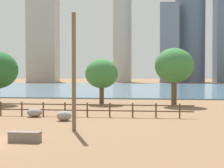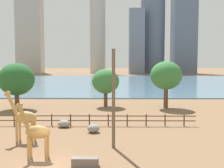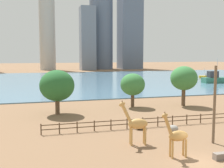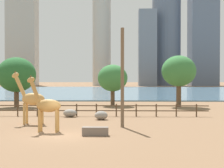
# 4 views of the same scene
# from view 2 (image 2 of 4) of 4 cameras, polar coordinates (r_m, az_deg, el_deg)

# --- Properties ---
(ground_plane) EXTENTS (400.00, 400.00, 0.00)m
(ground_plane) POSITION_cam_2_polar(r_m,az_deg,el_deg) (98.53, -1.81, 0.49)
(ground_plane) COLOR brown
(harbor_water) EXTENTS (180.00, 86.00, 0.20)m
(harbor_water) POSITION_cam_2_polar(r_m,az_deg,el_deg) (95.53, -1.89, 0.42)
(harbor_water) COLOR slate
(harbor_water) RESTS_ON ground
(giraffe_tall) EXTENTS (2.62, 0.82, 4.22)m
(giraffe_tall) POSITION_cam_2_polar(r_m,az_deg,el_deg) (21.27, -15.21, -9.34)
(giraffe_tall) COLOR #C18C47
(giraffe_tall) RESTS_ON ground
(giraffe_companion) EXTENTS (3.09, 1.08, 4.63)m
(giraffe_companion) POSITION_cam_2_polar(r_m,az_deg,el_deg) (25.85, -17.52, -6.44)
(giraffe_companion) COLOR tan
(giraffe_companion) RESTS_ON ground
(utility_pole) EXTENTS (0.28, 0.28, 8.05)m
(utility_pole) POSITION_cam_2_polar(r_m,az_deg,el_deg) (22.63, 0.31, -3.04)
(utility_pole) COLOR brown
(utility_pole) RESTS_ON ground
(boulder_near_fence) EXTENTS (1.39, 1.06, 0.79)m
(boulder_near_fence) POSITION_cam_2_polar(r_m,az_deg,el_deg) (30.69, -9.72, -7.96)
(boulder_near_fence) COLOR gray
(boulder_near_fence) RESTS_ON ground
(boulder_by_pole) EXTENTS (1.25, 1.10, 0.83)m
(boulder_by_pole) POSITION_cam_2_polar(r_m,az_deg,el_deg) (28.19, -3.78, -8.99)
(boulder_by_pole) COLOR gray
(boulder_by_pole) RESTS_ON ground
(feeding_trough) EXTENTS (1.80, 0.60, 0.60)m
(feeding_trough) POSITION_cam_2_polar(r_m,az_deg,el_deg) (19.60, -5.48, -15.51)
(feeding_trough) COLOR #72665B
(feeding_trough) RESTS_ON ground
(enclosure_fence) EXTENTS (26.12, 0.14, 1.30)m
(enclosure_fence) POSITION_cam_2_polar(r_m,az_deg,el_deg) (31.16, -7.81, -7.06)
(enclosure_fence) COLOR #4C3826
(enclosure_fence) RESTS_ON ground
(tree_left_large) EXTENTS (4.25, 4.25, 5.88)m
(tree_left_large) POSITION_cam_2_polar(r_m,az_deg,el_deg) (43.68, -1.30, 0.52)
(tree_left_large) COLOR brown
(tree_left_large) RESTS_ON ground
(tree_center_broad) EXTENTS (5.29, 5.29, 6.80)m
(tree_center_broad) POSITION_cam_2_polar(r_m,az_deg,el_deg) (43.66, -18.85, 0.89)
(tree_center_broad) COLOR brown
(tree_center_broad) RESTS_ON ground
(tree_right_tall) EXTENTS (4.75, 4.75, 7.08)m
(tree_right_tall) POSITION_cam_2_polar(r_m,az_deg,el_deg) (43.08, 10.95, 1.67)
(tree_right_tall) COLOR brown
(tree_right_tall) RESTS_ON ground
(skyline_tower_needle) EXTENTS (14.34, 14.34, 48.70)m
(skyline_tower_needle) POSITION_cam_2_polar(r_m,az_deg,el_deg) (171.38, 8.26, 10.33)
(skyline_tower_needle) COLOR slate
(skyline_tower_needle) RESTS_ON ground
(skyline_block_central) EXTENTS (8.48, 8.88, 36.18)m
(skyline_block_central) POSITION_cam_2_polar(r_m,az_deg,el_deg) (160.16, 4.99, 8.52)
(skyline_block_central) COLOR slate
(skyline_block_central) RESTS_ON ground
(skyline_tower_glass) EXTENTS (15.10, 9.57, 57.49)m
(skyline_tower_glass) POSITION_cam_2_polar(r_m,az_deg,el_deg) (180.02, -16.40, 11.32)
(skyline_tower_glass) COLOR #ADA89E
(skyline_tower_glass) RESTS_ON ground
(skyline_block_left) EXTENTS (9.15, 9.15, 54.63)m
(skyline_block_left) POSITION_cam_2_polar(r_m,az_deg,el_deg) (168.21, -2.93, 11.50)
(skyline_block_left) COLOR #B7B2A8
(skyline_block_left) RESTS_ON ground
(skyline_block_right) EXTENTS (13.04, 13.57, 47.09)m
(skyline_block_right) POSITION_cam_2_polar(r_m,az_deg,el_deg) (171.69, 14.34, 9.96)
(skyline_block_right) COLOR slate
(skyline_block_right) RESTS_ON ground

